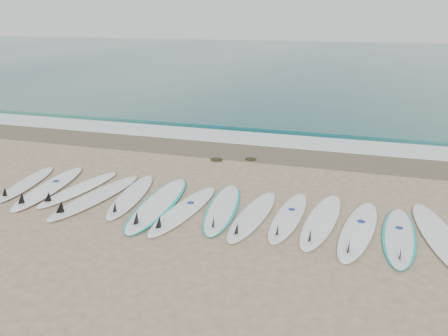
# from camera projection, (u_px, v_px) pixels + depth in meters

# --- Properties ---
(ground) EXTENTS (120.00, 120.00, 0.00)m
(ground) POSITION_uv_depth(u_px,v_px,m) (204.00, 210.00, 8.87)
(ground) COLOR #9C8365
(ocean) EXTENTS (120.00, 55.00, 0.03)m
(ocean) POSITION_uv_depth(u_px,v_px,m) (325.00, 60.00, 38.24)
(ocean) COLOR #225A58
(ocean) RESTS_ON ground
(wet_sand_band) EXTENTS (120.00, 1.80, 0.01)m
(wet_sand_band) POSITION_uv_depth(u_px,v_px,m) (251.00, 152.00, 12.58)
(wet_sand_band) COLOR brown
(wet_sand_band) RESTS_ON ground
(foam_band) EXTENTS (120.00, 1.40, 0.04)m
(foam_band) POSITION_uv_depth(u_px,v_px,m) (261.00, 139.00, 13.84)
(foam_band) COLOR silver
(foam_band) RESTS_ON ground
(wave_crest) EXTENTS (120.00, 1.00, 0.10)m
(wave_crest) POSITION_uv_depth(u_px,v_px,m) (270.00, 127.00, 15.18)
(wave_crest) COLOR #225A58
(wave_crest) RESTS_ON ground
(surfboard_0) EXTENTS (0.86, 2.35, 0.29)m
(surfboard_0) POSITION_uv_depth(u_px,v_px,m) (25.00, 184.00, 10.09)
(surfboard_0) COLOR silver
(surfboard_0) RESTS_ON ground
(surfboard_1) EXTENTS (0.85, 2.79, 0.35)m
(surfboard_1) POSITION_uv_depth(u_px,v_px,m) (48.00, 188.00, 9.83)
(surfboard_1) COLOR white
(surfboard_1) RESTS_ON ground
(surfboard_2) EXTENTS (0.91, 2.47, 0.31)m
(surfboard_2) POSITION_uv_depth(u_px,v_px,m) (78.00, 189.00, 9.78)
(surfboard_2) COLOR white
(surfboard_2) RESTS_ON ground
(surfboard_3) EXTENTS (1.02, 2.81, 0.35)m
(surfboard_3) POSITION_uv_depth(u_px,v_px,m) (94.00, 197.00, 9.34)
(surfboard_3) COLOR silver
(surfboard_3) RESTS_ON ground
(surfboard_4) EXTENTS (0.86, 2.56, 0.32)m
(surfboard_4) POSITION_uv_depth(u_px,v_px,m) (130.00, 196.00, 9.40)
(surfboard_4) COLOR white
(surfboard_4) RESTS_ON ground
(surfboard_5) EXTENTS (0.84, 2.94, 0.37)m
(surfboard_5) POSITION_uv_depth(u_px,v_px,m) (158.00, 204.00, 9.02)
(surfboard_5) COLOR white
(surfboard_5) RESTS_ON ground
(surfboard_6) EXTENTS (0.87, 2.66, 0.33)m
(surfboard_6) POSITION_uv_depth(u_px,v_px,m) (183.00, 210.00, 8.72)
(surfboard_6) COLOR white
(surfboard_6) RESTS_ON ground
(surfboard_7) EXTENTS (0.88, 2.59, 0.32)m
(surfboard_7) POSITION_uv_depth(u_px,v_px,m) (222.00, 208.00, 8.83)
(surfboard_7) COLOR white
(surfboard_7) RESTS_ON ground
(surfboard_8) EXTENTS (0.77, 2.53, 0.32)m
(surfboard_8) POSITION_uv_depth(u_px,v_px,m) (252.00, 216.00, 8.48)
(surfboard_8) COLOR white
(surfboard_8) RESTS_ON ground
(surfboard_9) EXTENTS (0.70, 2.44, 0.31)m
(surfboard_9) POSITION_uv_depth(u_px,v_px,m) (288.00, 217.00, 8.44)
(surfboard_9) COLOR white
(surfboard_9) RESTS_ON ground
(surfboard_10) EXTENTS (0.88, 2.67, 0.34)m
(surfboard_10) POSITION_uv_depth(u_px,v_px,m) (321.00, 221.00, 8.27)
(surfboard_10) COLOR white
(surfboard_10) RESTS_ON ground
(surfboard_11) EXTENTS (0.97, 2.68, 0.34)m
(surfboard_11) POSITION_uv_depth(u_px,v_px,m) (358.00, 230.00, 7.90)
(surfboard_11) COLOR white
(surfboard_11) RESTS_ON ground
(surfboard_12) EXTENTS (0.74, 2.44, 0.31)m
(surfboard_12) POSITION_uv_depth(u_px,v_px,m) (399.00, 236.00, 7.72)
(surfboard_12) COLOR white
(surfboard_12) RESTS_ON ground
(surfboard_13) EXTENTS (0.98, 2.82, 0.35)m
(surfboard_13) POSITION_uv_depth(u_px,v_px,m) (441.00, 237.00, 7.66)
(surfboard_13) COLOR white
(surfboard_13) RESTS_ON ground
(seaweed_near) EXTENTS (0.35, 0.27, 0.07)m
(seaweed_near) POSITION_uv_depth(u_px,v_px,m) (216.00, 159.00, 11.85)
(seaweed_near) COLOR black
(seaweed_near) RESTS_ON ground
(seaweed_far) EXTENTS (0.32, 0.25, 0.06)m
(seaweed_far) POSITION_uv_depth(u_px,v_px,m) (251.00, 159.00, 11.89)
(seaweed_far) COLOR black
(seaweed_far) RESTS_ON ground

